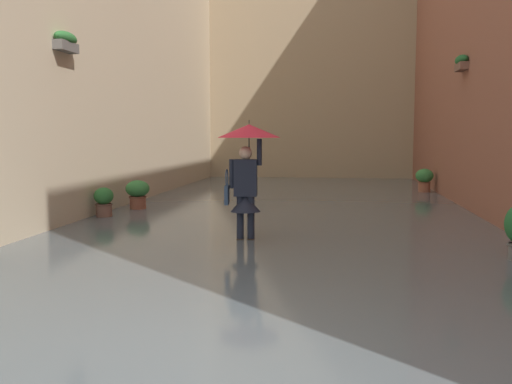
{
  "coord_description": "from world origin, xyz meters",
  "views": [
    {
      "loc": [
        -1.04,
        3.96,
        1.83
      ],
      "look_at": [
        0.17,
        -4.77,
        0.94
      ],
      "focal_mm": 40.0,
      "sensor_mm": 36.0,
      "label": 1
    }
  ],
  "objects_px": {
    "potted_plant_mid_right": "(138,194)",
    "potted_plant_mid_left": "(424,179)",
    "potted_plant_far_right": "(104,202)",
    "person_wading": "(247,157)"
  },
  "relations": [
    {
      "from": "potted_plant_far_right",
      "to": "potted_plant_mid_left",
      "type": "bearing_deg",
      "value": -139.98
    },
    {
      "from": "potted_plant_mid_left",
      "to": "potted_plant_mid_right",
      "type": "relative_size",
      "value": 1.05
    },
    {
      "from": "potted_plant_far_right",
      "to": "potted_plant_mid_left",
      "type": "relative_size",
      "value": 0.89
    },
    {
      "from": "potted_plant_far_right",
      "to": "person_wading",
      "type": "bearing_deg",
      "value": 147.58
    },
    {
      "from": "person_wading",
      "to": "potted_plant_far_right",
      "type": "relative_size",
      "value": 2.9
    },
    {
      "from": "potted_plant_mid_right",
      "to": "potted_plant_far_right",
      "type": "bearing_deg",
      "value": 78.77
    },
    {
      "from": "potted_plant_far_right",
      "to": "potted_plant_mid_left",
      "type": "distance_m",
      "value": 9.91
    },
    {
      "from": "potted_plant_mid_left",
      "to": "potted_plant_mid_right",
      "type": "bearing_deg",
      "value": 34.42
    },
    {
      "from": "person_wading",
      "to": "potted_plant_far_right",
      "type": "height_order",
      "value": "person_wading"
    },
    {
      "from": "potted_plant_mid_right",
      "to": "potted_plant_mid_left",
      "type": "bearing_deg",
      "value": -145.58
    }
  ]
}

